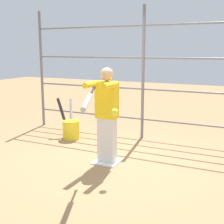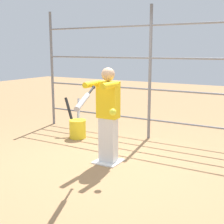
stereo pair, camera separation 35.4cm
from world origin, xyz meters
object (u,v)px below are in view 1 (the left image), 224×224
(bat_bucket, at_px, (71,128))
(baseball_bat_swinging, at_px, (88,100))
(softball_in_flight, at_px, (115,112))
(batter, at_px, (106,113))

(bat_bucket, bearing_deg, baseball_bat_swinging, 129.08)
(baseball_bat_swinging, relative_size, bat_bucket, 1.11)
(bat_bucket, bearing_deg, softball_in_flight, 140.17)
(batter, height_order, softball_in_flight, batter)
(baseball_bat_swinging, xyz_separation_m, bat_bucket, (1.48, -1.82, -0.94))
(batter, distance_m, softball_in_flight, 0.59)
(softball_in_flight, distance_m, bat_bucket, 2.25)
(batter, xyz_separation_m, baseball_bat_swinging, (-0.19, 0.90, 0.34))
(batter, bearing_deg, bat_bucket, -35.56)
(baseball_bat_swinging, distance_m, bat_bucket, 2.53)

